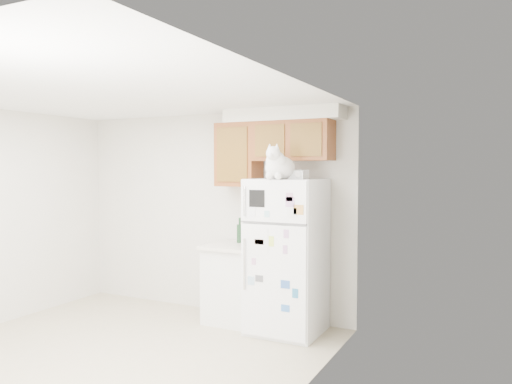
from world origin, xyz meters
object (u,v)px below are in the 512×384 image
Objects in this scene: bottle_green at (240,230)px; refrigerator at (287,256)px; base_counter at (235,283)px; cat at (279,166)px; bottle_amber at (247,230)px; storage_box_back at (299,174)px; storage_box_front at (296,175)px.

refrigerator is at bearing -16.24° from bottle_green.
bottle_green is (-0.01, 0.13, 0.61)m from base_counter.
refrigerator is 0.76m from bottle_green.
cat is 1.69× the size of bottle_amber.
bottle_amber is (0.09, 0.02, 0.01)m from bottle_green.
base_counter is 5.11× the size of storage_box_back.
bottle_green is at bearing 163.76° from refrigerator.
storage_box_back is at bearing 50.01° from refrigerator.
cat reaches higher than bottle_green.
refrigerator is at bearing -6.10° from base_counter.
refrigerator is 0.68m from bottle_amber.
storage_box_back is at bearing 90.94° from storage_box_front.
cat is (0.01, -0.25, 0.99)m from refrigerator.
cat reaches higher than base_counter.
storage_box_back is 1.20× the size of storage_box_front.
cat is 0.22m from storage_box_front.
storage_box_back is 0.59× the size of bottle_green.
cat is (0.70, -0.32, 1.38)m from base_counter.
bottle_amber reaches higher than bottle_green.
cat is 1.76× the size of bottle_green.
cat reaches higher than storage_box_front.
refrigerator reaches higher than base_counter.
cat is at bearing -81.31° from storage_box_back.
refrigerator is at bearing -108.66° from storage_box_back.
storage_box_front is at bearing -12.58° from base_counter.
storage_box_back is at bearing 3.02° from base_counter.
storage_box_front reaches higher than refrigerator.
refrigerator is at bearing 129.80° from storage_box_front.
cat reaches higher than storage_box_back.
bottle_amber is at bearing 60.26° from base_counter.
cat is 0.38m from storage_box_back.
bottle_amber is (0.08, 0.14, 0.62)m from base_counter.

